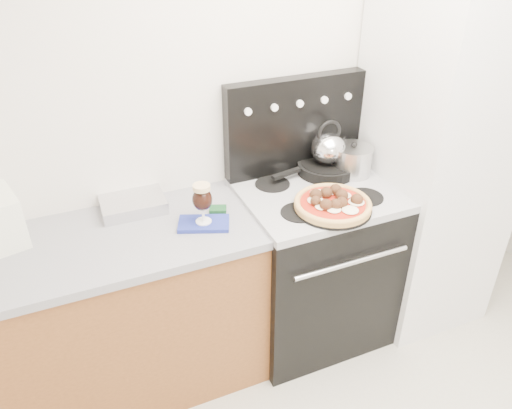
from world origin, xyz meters
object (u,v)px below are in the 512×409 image
stove_body (312,266)px  fridge (433,163)px  base_cabinet (107,322)px  tea_kettle (328,146)px  beer_glass (202,203)px  pizza_pan (332,208)px  skillet (326,168)px  pizza (333,202)px  oven_mitt (204,224)px  stock_pot (352,161)px

stove_body → fridge: (0.70, -0.03, 0.51)m
base_cabinet → tea_kettle: 1.41m
beer_glass → pizza_pan: 0.61m
fridge → tea_kettle: bearing=161.9°
base_cabinet → skillet: (1.25, 0.13, 0.52)m
pizza_pan → pizza: (-0.00, 0.00, 0.03)m
oven_mitt → pizza_pan: (0.59, -0.14, 0.02)m
stove_body → fridge: 0.87m
stock_pot → beer_glass: bearing=-171.0°
base_cabinet → pizza_pan: pizza_pan is taller
pizza → tea_kettle: 0.40m
base_cabinet → beer_glass: (0.49, -0.07, 0.59)m
pizza_pan → pizza: 0.03m
base_cabinet → skillet: size_ratio=4.68×
base_cabinet → pizza_pan: size_ratio=3.93×
fridge → beer_glass: (-1.31, -0.02, 0.07)m
skillet → stock_pot: 0.14m
pizza_pan → stove_body: bearing=82.5°
stove_body → tea_kettle: size_ratio=4.40×
pizza → pizza_pan: bearing=0.0°
beer_glass → skillet: size_ratio=0.63×
oven_mitt → stock_pot: size_ratio=1.15×
pizza_pan → beer_glass: bearing=166.9°
base_cabinet → tea_kettle: bearing=6.1°
stove_body → skillet: size_ratio=2.84×
oven_mitt → skillet: bearing=15.0°
pizza_pan → pizza: bearing=180.0°
fridge → tea_kettle: 0.60m
stove_body → fridge: bearing=-2.0°
base_cabinet → pizza: pizza is taller
pizza → skillet: pizza is taller
skillet → tea_kettle: tea_kettle is taller
beer_glass → pizza: beer_glass is taller
stove_body → fridge: fridge is taller
fridge → oven_mitt: size_ratio=8.30×
stove_body → tea_kettle: (0.14, 0.16, 0.64)m
pizza_pan → stock_pot: 0.40m
pizza → stock_pot: size_ratio=1.82×
skillet → fridge: bearing=-18.1°
stove_body → tea_kettle: 0.67m
oven_mitt → stock_pot: stock_pot is taller
fridge → skillet: fridge is taller
tea_kettle → stock_pot: size_ratio=1.01×
fridge → beer_glass: fridge is taller
pizza → tea_kettle: tea_kettle is taller
pizza_pan → stock_pot: stock_pot is taller
pizza_pan → tea_kettle: 0.41m
base_cabinet → skillet: 1.36m
pizza → beer_glass: bearing=166.9°
base_cabinet → beer_glass: size_ratio=7.45×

